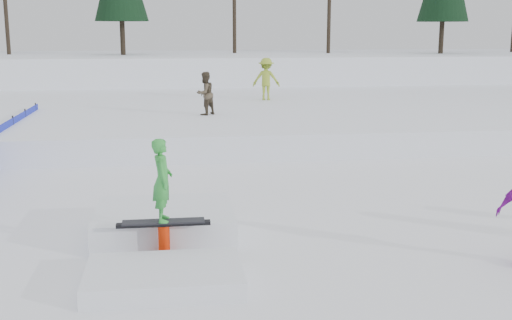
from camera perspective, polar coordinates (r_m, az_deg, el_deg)
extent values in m
plane|color=white|center=(12.30, -1.05, -6.94)|extent=(120.00, 120.00, 0.00)
cube|color=white|center=(41.70, -5.97, 7.74)|extent=(60.00, 14.00, 2.40)
cube|color=white|center=(27.85, -4.95, 4.26)|extent=(50.00, 18.00, 0.80)
cylinder|color=black|center=(22.83, -20.73, 2.34)|extent=(0.05, 0.05, 1.10)
cylinder|color=black|center=(24.67, -19.78, 3.04)|extent=(0.05, 0.05, 1.10)
cylinder|color=black|center=(26.51, -18.95, 3.64)|extent=(0.05, 0.05, 1.10)
cylinder|color=black|center=(40.18, -11.77, 10.57)|extent=(0.30, 0.30, 2.00)
cylinder|color=black|center=(43.23, 16.15, 10.41)|extent=(0.30, 0.30, 2.00)
imported|color=#453A2A|center=(23.77, -4.55, 5.92)|extent=(0.98, 0.96, 1.59)
imported|color=#90A92D|center=(28.84, 0.91, 7.21)|extent=(1.34, 0.96, 1.87)
cube|color=white|center=(12.48, -8.14, -5.48)|extent=(2.60, 2.20, 0.54)
cube|color=white|center=(10.16, -8.17, -10.23)|extent=(2.40, 1.60, 0.30)
cylinder|color=red|center=(11.32, -8.13, -8.56)|extent=(0.44, 0.44, 0.06)
cylinder|color=red|center=(11.24, -8.17, -7.26)|extent=(0.20, 0.20, 0.60)
cube|color=black|center=(11.13, -8.22, -5.65)|extent=(1.60, 0.16, 0.06)
cube|color=black|center=(11.12, -8.22, -5.43)|extent=(1.40, 0.28, 0.03)
imported|color=green|center=(10.93, -8.33, -1.78)|extent=(0.34, 0.52, 1.42)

